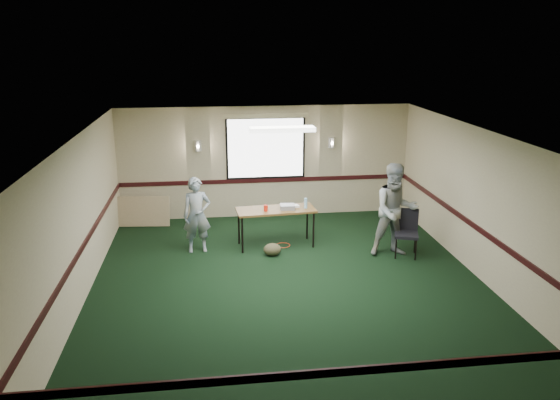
{
  "coord_description": "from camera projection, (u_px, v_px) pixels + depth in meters",
  "views": [
    {
      "loc": [
        -1.31,
        -8.81,
        4.27
      ],
      "look_at": [
        0.0,
        1.3,
        1.2
      ],
      "focal_mm": 35.0,
      "sensor_mm": 36.0,
      "label": 1
    }
  ],
  "objects": [
    {
      "name": "duffel_bag",
      "position": [
        272.0,
        249.0,
        11.04
      ],
      "size": [
        0.42,
        0.35,
        0.25
      ],
      "primitive_type": "ellipsoid",
      "rotation": [
        0.0,
        0.0,
        0.25
      ],
      "color": "#424126",
      "rests_on": "ground"
    },
    {
      "name": "water_bottle",
      "position": [
        306.0,
        203.0,
        11.38
      ],
      "size": [
        0.07,
        0.07,
        0.22
      ],
      "primitive_type": "cylinder",
      "color": "#89C3E1",
      "rests_on": "folding_table"
    },
    {
      "name": "ground",
      "position": [
        289.0,
        285.0,
        9.76
      ],
      "size": [
        8.0,
        8.0,
        0.0
      ],
      "primitive_type": "plane",
      "color": "black",
      "rests_on": "ground"
    },
    {
      "name": "red_cup",
      "position": [
        266.0,
        208.0,
        11.21
      ],
      "size": [
        0.08,
        0.08,
        0.13
      ],
      "primitive_type": "cylinder",
      "color": "red",
      "rests_on": "folding_table"
    },
    {
      "name": "game_console",
      "position": [
        294.0,
        206.0,
        11.47
      ],
      "size": [
        0.21,
        0.19,
        0.05
      ],
      "primitive_type": "cube",
      "rotation": [
        0.0,
        0.0,
        0.25
      ],
      "color": "white",
      "rests_on": "folding_table"
    },
    {
      "name": "person_left",
      "position": [
        197.0,
        215.0,
        11.08
      ],
      "size": [
        0.6,
        0.42,
        1.56
      ],
      "primitive_type": "imported",
      "rotation": [
        0.0,
        0.0,
        0.09
      ],
      "color": "#3B5D82",
      "rests_on": "ground"
    },
    {
      "name": "folded_table",
      "position": [
        140.0,
        211.0,
        12.71
      ],
      "size": [
        1.38,
        0.34,
        0.7
      ],
      "primitive_type": "cube",
      "rotation": [
        -0.21,
        0.0,
        -0.1
      ],
      "color": "tan",
      "rests_on": "ground"
    },
    {
      "name": "room_shell",
      "position": [
        275.0,
        171.0,
        11.32
      ],
      "size": [
        8.0,
        8.02,
        8.0
      ],
      "color": "tan",
      "rests_on": "ground"
    },
    {
      "name": "projector",
      "position": [
        287.0,
        207.0,
        11.33
      ],
      "size": [
        0.31,
        0.26,
        0.1
      ],
      "primitive_type": "cube",
      "rotation": [
        0.0,
        0.0,
        -0.04
      ],
      "color": "gray",
      "rests_on": "folding_table"
    },
    {
      "name": "folding_table",
      "position": [
        276.0,
        212.0,
        11.37
      ],
      "size": [
        1.68,
        0.78,
        0.82
      ],
      "rotation": [
        0.0,
        0.0,
        0.08
      ],
      "color": "#513717",
      "rests_on": "ground"
    },
    {
      "name": "conference_chair",
      "position": [
        406.0,
        229.0,
        10.98
      ],
      "size": [
        0.58,
        0.6,
        0.94
      ],
      "rotation": [
        0.0,
        0.0,
        -0.32
      ],
      "color": "black",
      "rests_on": "ground"
    },
    {
      "name": "person_right",
      "position": [
        395.0,
        210.0,
        10.84
      ],
      "size": [
        0.93,
        0.73,
        1.89
      ],
      "primitive_type": "imported",
      "rotation": [
        0.0,
        0.0,
        -0.02
      ],
      "color": "#728BB2",
      "rests_on": "ground"
    },
    {
      "name": "cable_coil",
      "position": [
        283.0,
        245.0,
        11.59
      ],
      "size": [
        0.39,
        0.39,
        0.02
      ],
      "primitive_type": "torus",
      "rotation": [
        0.0,
        0.0,
        -0.35
      ],
      "color": "#E2441C",
      "rests_on": "ground"
    }
  ]
}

